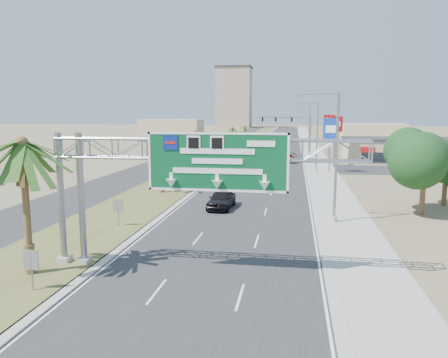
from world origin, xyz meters
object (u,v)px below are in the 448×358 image
Objects in this scene: palm_near at (22,143)px; pole_sign_blue at (330,131)px; car_left_lane at (221,199)px; pole_sign_red_near at (335,127)px; sign_gantry at (189,159)px; car_mid_lane at (272,173)px; car_far at (254,150)px; store_building at (399,151)px; signal_mast at (299,132)px; pole_sign_red_far at (329,123)px; car_right_lane at (290,157)px.

palm_near reaches higher than pole_sign_blue.
car_left_lane is at bearing -113.90° from pole_sign_blue.
pole_sign_blue is (-1.27, -7.88, -0.44)m from pole_sign_red_near.
sign_gantry is 4.07× the size of car_mid_lane.
palm_near reaches higher than car_far.
pole_sign_blue is at bearing 66.80° from palm_near.
store_building is 14.12m from pole_sign_red_near.
signal_mast reaches higher than store_building.
car_left_lane reaches higher than car_far.
car_left_lane is 0.60× the size of pole_sign_red_near.
pole_sign_red_far is at bearing 71.48° from car_mid_lane.
car_right_lane is 0.73× the size of pole_sign_blue.
store_building is 3.09× the size of car_right_lane.
palm_near reaches higher than car_right_lane.
signal_mast is 2.10× the size of car_left_lane.
sign_gantry is 66.06m from pole_sign_red_far.
sign_gantry is 35.22m from car_mid_lane.
sign_gantry is 1.63× the size of signal_mast.
sign_gantry is 70.33m from car_far.
pole_sign_red_near is 7.99m from pole_sign_blue.
pole_sign_blue is at bearing 69.48° from car_left_lane.
pole_sign_red_far is (7.31, 10.19, 5.76)m from car_right_lane.
car_right_lane is at bearing 112.91° from pole_sign_blue.
store_building is 46.95m from car_left_lane.
sign_gantry is 2.11× the size of pole_sign_blue.
signal_mast is (14.37, 63.97, -2.08)m from palm_near.
car_right_lane is 0.71× the size of pole_sign_red_near.
palm_near is 54.68m from pole_sign_red_near.
pole_sign_red_far reaches higher than pole_sign_blue.
pole_sign_red_near reaches higher than car_right_lane.
car_left_lane is at bearing -110.62° from pole_sign_red_near.
signal_mast is at bearing 160.46° from store_building.
car_right_lane reaches higher than car_far.
car_far is (-3.03, 70.06, -5.40)m from sign_gantry.
pole_sign_red_near is (-11.46, -7.01, 4.34)m from store_building.
palm_near is 1.05× the size of pole_sign_blue.
store_building is 2.16× the size of pole_sign_red_far.
store_building is at bearing 67.64° from sign_gantry.
pole_sign_red_near is at bearing -67.53° from signal_mast.
store_building is (23.06, 56.07, -4.06)m from sign_gantry.
pole_sign_red_far is (0.29, 15.92, 0.23)m from pole_sign_red_near.
car_left_lane reaches higher than car_right_lane.
car_mid_lane is at bearing -97.65° from signal_mast.
car_far is (5.11, 71.98, -6.27)m from palm_near.
sign_gantry is at bearing -112.36° from store_building.
car_mid_lane is (-20.50, -21.36, -1.32)m from store_building.
signal_mast reaches higher than car_left_lane.
palm_near is 1.71× the size of car_left_lane.
signal_mast is 18.08m from store_building.
car_mid_lane is (2.56, 34.72, -5.38)m from sign_gantry.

